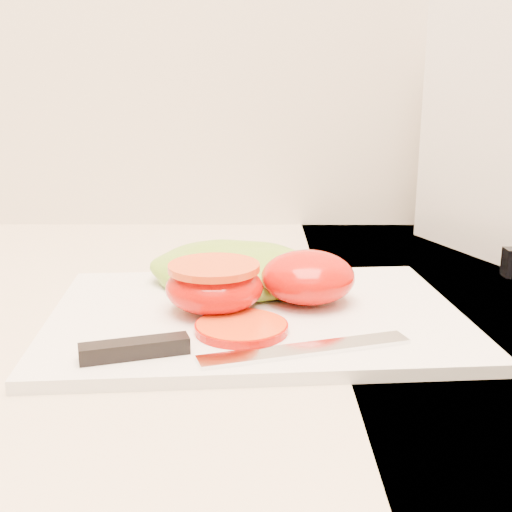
{
  "coord_description": "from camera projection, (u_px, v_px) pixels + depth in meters",
  "views": [
    {
      "loc": [
        0.11,
        1.09,
        1.12
      ],
      "look_at": [
        0.11,
        1.62,
        0.99
      ],
      "focal_mm": 45.0,
      "sensor_mm": 36.0,
      "label": 1
    }
  ],
  "objects": [
    {
      "name": "cutting_board",
      "position": [
        256.0,
        316.0,
        0.54
      ],
      "size": [
        0.36,
        0.27,
        0.01
      ],
      "primitive_type": "cube",
      "rotation": [
        0.0,
        0.0,
        0.08
      ],
      "color": "silver",
      "rests_on": "counter"
    },
    {
      "name": "tomato_half_dome",
      "position": [
        308.0,
        277.0,
        0.56
      ],
      "size": [
        0.08,
        0.08,
        0.05
      ],
      "primitive_type": "ellipsoid",
      "color": "red",
      "rests_on": "cutting_board"
    },
    {
      "name": "tomato_half_cut",
      "position": [
        214.0,
        285.0,
        0.54
      ],
      "size": [
        0.08,
        0.08,
        0.04
      ],
      "color": "red",
      "rests_on": "cutting_board"
    },
    {
      "name": "tomato_slice_0",
      "position": [
        241.0,
        327.0,
        0.49
      ],
      "size": [
        0.07,
        0.07,
        0.01
      ],
      "primitive_type": "cylinder",
      "color": "#F44F0F",
      "rests_on": "cutting_board"
    },
    {
      "name": "lettuce_leaf_0",
      "position": [
        235.0,
        270.0,
        0.61
      ],
      "size": [
        0.19,
        0.15,
        0.03
      ],
      "primitive_type": "ellipsoid",
      "rotation": [
        0.0,
        0.0,
        -0.25
      ],
      "color": "#88B830",
      "rests_on": "cutting_board"
    },
    {
      "name": "lettuce_leaf_1",
      "position": [
        280.0,
        271.0,
        0.62
      ],
      "size": [
        0.13,
        0.13,
        0.02
      ],
      "primitive_type": "ellipsoid",
      "rotation": [
        0.0,
        0.0,
        0.84
      ],
      "color": "#88B830",
      "rests_on": "cutting_board"
    },
    {
      "name": "knife",
      "position": [
        203.0,
        349.0,
        0.45
      ],
      "size": [
        0.24,
        0.07,
        0.01
      ],
      "rotation": [
        0.0,
        0.0,
        0.31
      ],
      "color": "silver",
      "rests_on": "cutting_board"
    }
  ]
}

